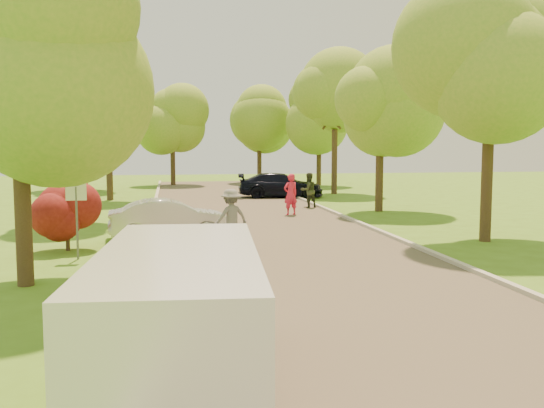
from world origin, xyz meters
TOP-DOWN VIEW (x-y plane):
  - ground at (0.00, 0.00)m, footprint 100.00×100.00m
  - road at (0.00, 8.00)m, footprint 8.00×60.00m
  - curb_left at (-4.05, 8.00)m, footprint 0.18×60.00m
  - curb_right at (4.05, 8.00)m, footprint 0.18×60.00m
  - street_sign at (-5.80, 4.00)m, footprint 0.55×0.06m
  - red_shrub at (-6.30, 5.50)m, footprint 1.70×1.70m
  - tree_l_mida at (-6.30, 1.00)m, footprint 4.71×4.60m
  - tree_l_midb at (-6.81, 12.00)m, footprint 4.30×4.20m
  - tree_l_far at (-6.39, 22.00)m, footprint 4.92×4.80m
  - tree_r_mida at (7.02, 5.00)m, footprint 5.13×5.00m
  - tree_r_midb at (6.60, 14.00)m, footprint 4.51×4.40m
  - tree_r_far at (7.23, 24.00)m, footprint 5.33×5.20m
  - tree_bg_a at (-8.78, 30.00)m, footprint 5.12×5.00m
  - tree_bg_b at (8.22, 32.00)m, footprint 5.12×5.00m
  - tree_bg_c at (-2.79, 34.00)m, footprint 4.92×4.80m
  - tree_bg_d at (4.22, 36.00)m, footprint 5.12×5.00m
  - minivan at (-3.20, -5.52)m, footprint 2.32×5.10m
  - silver_sedan at (-3.30, 7.34)m, footprint 4.11×1.73m
  - dark_sedan at (3.17, 21.98)m, footprint 5.18×2.59m
  - longboard at (-1.49, 4.97)m, footprint 0.54×0.90m
  - skateboarder at (-1.49, 4.97)m, footprint 1.25×0.98m
  - person_striped at (2.00, 13.17)m, footprint 0.78×0.65m
  - person_olive at (3.48, 16.06)m, footprint 1.01×0.89m

SIDE VIEW (x-z plane):
  - ground at x=0.00m, z-range 0.00..0.00m
  - road at x=0.00m, z-range 0.00..0.01m
  - curb_left at x=-4.05m, z-range 0.00..0.12m
  - curb_right at x=4.05m, z-range 0.00..0.12m
  - longboard at x=-1.49m, z-range 0.04..0.15m
  - silver_sedan at x=-3.30m, z-range 0.00..1.32m
  - dark_sedan at x=3.17m, z-range 0.00..1.45m
  - person_olive at x=3.48m, z-range 0.00..1.73m
  - person_striped at x=2.00m, z-range 0.00..1.85m
  - skateboarder at x=-1.49m, z-range 0.11..1.82m
  - minivan at x=-3.20m, z-range 0.05..1.90m
  - red_shrub at x=-6.30m, z-range 0.12..2.07m
  - street_sign at x=-5.80m, z-range 0.48..2.65m
  - tree_l_midb at x=-6.81m, z-range 1.28..7.89m
  - tree_r_midb at x=6.60m, z-range 1.38..8.38m
  - tree_bg_c at x=-2.79m, z-range 1.35..8.69m
  - tree_l_mida at x=-6.30m, z-range 1.48..8.87m
  - tree_bg_a at x=-8.78m, z-range 1.45..9.18m
  - tree_bg_d at x=4.22m, z-range 1.45..9.18m
  - tree_l_far at x=-6.39m, z-range 1.57..9.36m
  - tree_r_mida at x=7.02m, z-range 1.56..9.51m
  - tree_bg_b at x=8.22m, z-range 1.56..9.51m
  - tree_r_far at x=7.23m, z-range 1.66..10.00m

